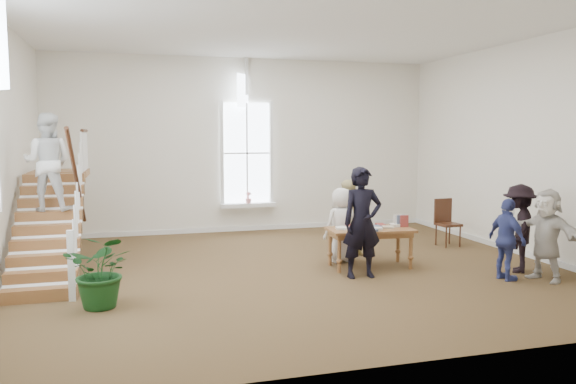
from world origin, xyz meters
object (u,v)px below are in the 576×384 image
object	(u,v)px
elderly_woman	(342,225)
floor_plant	(102,271)
woman_cluster_b	(519,228)
person_yellow	(346,218)
side_chair	(446,219)
police_officer	(362,223)
woman_cluster_a	(507,240)
woman_cluster_c	(546,235)
library_table	(370,233)

from	to	relation	value
elderly_woman	floor_plant	bearing A→B (deg)	12.93
elderly_woman	woman_cluster_b	size ratio (longest dim) A/B	0.91
person_yellow	side_chair	world-z (taller)	person_yellow
police_officer	woman_cluster_a	world-z (taller)	police_officer
elderly_woman	woman_cluster_c	distance (m)	3.72
woman_cluster_b	woman_cluster_c	distance (m)	0.65
side_chair	elderly_woman	bearing A→B (deg)	-168.48
police_officer	person_yellow	xyz separation A→B (m)	(0.40, 1.75, -0.19)
police_officer	person_yellow	world-z (taller)	police_officer
library_table	side_chair	xyz separation A→B (m)	(2.56, 1.49, -0.07)
library_table	woman_cluster_b	xyz separation A→B (m)	(2.52, -1.07, 0.15)
person_yellow	woman_cluster_a	xyz separation A→B (m)	(1.96, -2.62, -0.08)
person_yellow	woman_cluster_c	xyz separation A→B (m)	(2.61, -2.82, 0.01)
elderly_woman	police_officer	bearing A→B (deg)	75.95
police_officer	person_yellow	distance (m)	1.80
woman_cluster_a	woman_cluster_b	xyz separation A→B (m)	(0.60, 0.45, 0.10)
elderly_woman	woman_cluster_c	xyz separation A→B (m)	(2.91, -2.32, 0.06)
floor_plant	side_chair	world-z (taller)	floor_plant
side_chair	woman_cluster_b	bearing A→B (deg)	-96.21
elderly_woman	library_table	bearing A→B (deg)	110.02
person_yellow	woman_cluster_b	world-z (taller)	woman_cluster_b
police_officer	person_yellow	bearing A→B (deg)	78.56
woman_cluster_c	side_chair	size ratio (longest dim) A/B	1.51
elderly_woman	woman_cluster_c	size ratio (longest dim) A/B	0.92
woman_cluster_a	floor_plant	xyz separation A→B (m)	(-6.74, 0.28, -0.16)
police_officer	floor_plant	distance (m)	4.44
person_yellow	woman_cluster_a	distance (m)	3.28
library_table	police_officer	distance (m)	0.84
woman_cluster_a	woman_cluster_b	bearing A→B (deg)	-58.09
woman_cluster_b	police_officer	bearing A→B (deg)	-58.76
woman_cluster_c	floor_plant	distance (m)	7.40
woman_cluster_a	side_chair	world-z (taller)	woman_cluster_a
elderly_woman	floor_plant	size ratio (longest dim) A/B	1.34
police_officer	woman_cluster_a	xyz separation A→B (m)	(2.36, -0.87, -0.27)
elderly_woman	woman_cluster_a	world-z (taller)	elderly_woman
person_yellow	police_officer	bearing A→B (deg)	61.77
woman_cluster_a	side_chair	size ratio (longest dim) A/B	1.34
woman_cluster_b	floor_plant	world-z (taller)	woman_cluster_b
library_table	floor_plant	world-z (taller)	floor_plant
person_yellow	side_chair	bearing A→B (deg)	173.05
person_yellow	woman_cluster_c	size ratio (longest dim) A/B	0.99
library_table	woman_cluster_a	bearing A→B (deg)	-34.49
police_officer	woman_cluster_a	size ratio (longest dim) A/B	1.37
person_yellow	woman_cluster_b	bearing A→B (deg)	124.39
police_officer	library_table	bearing A→B (deg)	57.23
police_officer	person_yellow	size ratio (longest dim) A/B	1.23
library_table	person_yellow	bearing A→B (deg)	95.93
woman_cluster_c	floor_plant	size ratio (longest dim) A/B	1.45
police_officer	floor_plant	world-z (taller)	police_officer
woman_cluster_c	side_chair	world-z (taller)	woman_cluster_c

